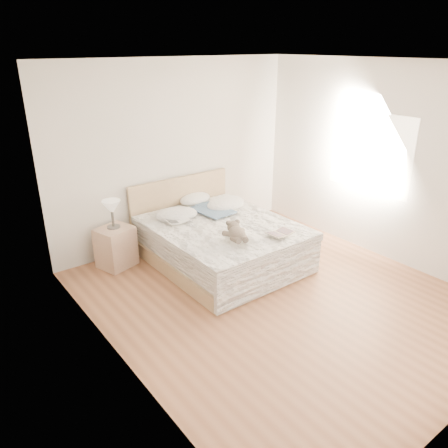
{
  "coord_description": "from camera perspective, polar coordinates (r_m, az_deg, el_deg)",
  "views": [
    {
      "loc": [
        -3.3,
        -3.25,
        2.87
      ],
      "look_at": [
        -0.02,
        1.05,
        0.62
      ],
      "focal_mm": 35.0,
      "sensor_mm": 36.0,
      "label": 1
    }
  ],
  "objects": [
    {
      "name": "floor",
      "position": [
        5.45,
        6.97,
        -9.38
      ],
      "size": [
        4.0,
        4.5,
        0.0
      ],
      "primitive_type": "cube",
      "color": "brown",
      "rests_on": "ground"
    },
    {
      "name": "childrens_book",
      "position": [
        5.59,
        7.34,
        -1.26
      ],
      "size": [
        0.35,
        0.25,
        0.02
      ],
      "primitive_type": "cube",
      "rotation": [
        0.0,
        0.0,
        0.07
      ],
      "color": "beige",
      "rests_on": "bed"
    },
    {
      "name": "nightstand",
      "position": [
        6.17,
        -13.94,
        -2.94
      ],
      "size": [
        0.55,
        0.51,
        0.56
      ],
      "primitive_type": "cube",
      "rotation": [
        0.0,
        0.0,
        0.29
      ],
      "color": "tan",
      "rests_on": "floor"
    },
    {
      "name": "blouse",
      "position": [
        6.32,
        -1.55,
        1.83
      ],
      "size": [
        0.73,
        0.77,
        0.03
      ],
      "primitive_type": null,
      "rotation": [
        0.0,
        0.0,
        0.11
      ],
      "color": "#3A5574",
      "rests_on": "bed"
    },
    {
      "name": "ceiling",
      "position": [
        4.64,
        8.63,
        20.24
      ],
      "size": [
        4.0,
        4.5,
        0.0
      ],
      "primitive_type": "cube",
      "color": "white",
      "rests_on": "ground"
    },
    {
      "name": "wall_right",
      "position": [
        6.4,
        20.7,
        7.39
      ],
      "size": [
        0.02,
        4.5,
        2.7
      ],
      "primitive_type": "cube",
      "color": "silver",
      "rests_on": "ground"
    },
    {
      "name": "pillow_left",
      "position": [
        6.17,
        -6.23,
        1.25
      ],
      "size": [
        0.69,
        0.57,
        0.18
      ],
      "primitive_type": "ellipsoid",
      "rotation": [
        0.0,
        0.0,
        -0.28
      ],
      "color": "white",
      "rests_on": "bed"
    },
    {
      "name": "pillow_middle",
      "position": [
        6.77,
        -3.79,
        3.29
      ],
      "size": [
        0.62,
        0.5,
        0.16
      ],
      "primitive_type": "ellipsoid",
      "rotation": [
        0.0,
        0.0,
        0.24
      ],
      "color": "white",
      "rests_on": "bed"
    },
    {
      "name": "window",
      "position": [
        6.53,
        18.55,
        8.85
      ],
      "size": [
        0.02,
        1.3,
        1.1
      ],
      "primitive_type": "cube",
      "color": "white",
      "rests_on": "wall_right"
    },
    {
      "name": "teddy_bear",
      "position": [
        5.35,
        1.7,
        -1.95
      ],
      "size": [
        0.36,
        0.43,
        0.2
      ],
      "primitive_type": null,
      "rotation": [
        0.0,
        0.0,
        -0.3
      ],
      "color": "#695B4E",
      "rests_on": "bed"
    },
    {
      "name": "photo_book",
      "position": [
        5.97,
        -6.09,
        0.41
      ],
      "size": [
        0.35,
        0.26,
        0.02
      ],
      "primitive_type": "cube",
      "rotation": [
        0.0,
        0.0,
        -0.11
      ],
      "color": "white",
      "rests_on": "bed"
    },
    {
      "name": "wall_back",
      "position": [
        6.59,
        -6.27,
        9.12
      ],
      "size": [
        4.0,
        0.02,
        2.7
      ],
      "primitive_type": "cube",
      "color": "silver",
      "rests_on": "ground"
    },
    {
      "name": "pillow_right",
      "position": [
        6.55,
        0.23,
        2.67
      ],
      "size": [
        0.72,
        0.56,
        0.2
      ],
      "primitive_type": "ellipsoid",
      "rotation": [
        0.0,
        0.0,
        0.17
      ],
      "color": "white",
      "rests_on": "bed"
    },
    {
      "name": "wall_left",
      "position": [
        3.82,
        -14.23,
        -1.62
      ],
      "size": [
        0.02,
        4.5,
        2.7
      ],
      "primitive_type": "cube",
      "color": "silver",
      "rests_on": "ground"
    },
    {
      "name": "bed",
      "position": [
        6.1,
        -0.65,
        -2.27
      ],
      "size": [
        1.72,
        2.14,
        1.0
      ],
      "color": "tan",
      "rests_on": "floor"
    },
    {
      "name": "table_lamp",
      "position": [
        5.99,
        -14.46,
        1.98
      ],
      "size": [
        0.25,
        0.25,
        0.39
      ],
      "color": "#4F4945",
      "rests_on": "nightstand"
    }
  ]
}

